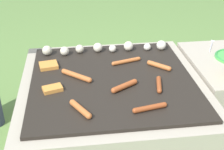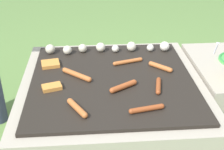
{
  "view_description": "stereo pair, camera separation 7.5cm",
  "coord_description": "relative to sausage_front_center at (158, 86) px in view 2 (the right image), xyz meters",
  "views": [
    {
      "loc": [
        -0.18,
        -1.42,
        1.26
      ],
      "look_at": [
        0.0,
        0.0,
        0.45
      ],
      "focal_mm": 50.0,
      "sensor_mm": 36.0,
      "label": 1
    },
    {
      "loc": [
        -0.11,
        -1.42,
        1.26
      ],
      "look_at": [
        0.0,
        0.0,
        0.45
      ],
      "focal_mm": 50.0,
      "sensor_mm": 36.0,
      "label": 2
    }
  ],
  "objects": [
    {
      "name": "sausage_mid_right",
      "position": [
        -0.4,
        -0.16,
        0.0
      ],
      "size": [
        0.1,
        0.14,
        0.03
      ],
      "color": "#B7602D",
      "rests_on": "grill"
    },
    {
      "name": "sausage_back_right",
      "position": [
        -0.41,
        0.14,
        0.0
      ],
      "size": [
        0.16,
        0.14,
        0.03
      ],
      "color": "#B7602D",
      "rests_on": "grill"
    },
    {
      "name": "sausage_mid_left",
      "position": [
        -0.18,
        0.0,
        0.0
      ],
      "size": [
        0.14,
        0.1,
        0.03
      ],
      "color": "#A34C23",
      "rests_on": "grill"
    },
    {
      "name": "fork_utensil",
      "position": [
        0.47,
        0.45,
        -0.01
      ],
      "size": [
        0.1,
        0.16,
        0.01
      ],
      "color": "silver",
      "rests_on": "side_ledge"
    },
    {
      "name": "bread_slice_center",
      "position": [
        -0.56,
        0.29,
        -0.0
      ],
      "size": [
        0.11,
        0.11,
        0.02
      ],
      "color": "#D18438",
      "rests_on": "grill"
    },
    {
      "name": "sausage_front_left",
      "position": [
        -0.09,
        -0.19,
        0.0
      ],
      "size": [
        0.17,
        0.05,
        0.02
      ],
      "color": "#93421E",
      "rests_on": "grill"
    },
    {
      "name": "ground_plane",
      "position": [
        -0.22,
        0.11,
        -0.45
      ],
      "size": [
        14.0,
        14.0,
        0.0
      ],
      "primitive_type": "plane",
      "color": "#608442"
    },
    {
      "name": "sausage_back_left",
      "position": [
        -0.12,
        0.28,
        -0.0
      ],
      "size": [
        0.18,
        0.07,
        0.02
      ],
      "color": "#B7602D",
      "rests_on": "grill"
    },
    {
      "name": "sausage_front_right",
      "position": [
        0.05,
        0.2,
        0.0
      ],
      "size": [
        0.12,
        0.11,
        0.03
      ],
      "color": "#B7602D",
      "rests_on": "grill"
    },
    {
      "name": "bread_slice_left",
      "position": [
        -0.53,
        0.03,
        -0.0
      ],
      "size": [
        0.11,
        0.08,
        0.02
      ],
      "color": "#D18438",
      "rests_on": "grill"
    },
    {
      "name": "sausage_front_center",
      "position": [
        0.0,
        0.0,
        0.0
      ],
      "size": [
        0.05,
        0.15,
        0.02
      ],
      "color": "#93421E",
      "rests_on": "grill"
    },
    {
      "name": "mushroom_row",
      "position": [
        -0.23,
        0.44,
        0.02
      ],
      "size": [
        0.76,
        0.08,
        0.06
      ],
      "color": "beige",
      "rests_on": "grill"
    },
    {
      "name": "grill",
      "position": [
        -0.22,
        0.11,
        -0.23
      ],
      "size": [
        0.96,
        0.96,
        0.43
      ],
      "color": "#A89E8C",
      "rests_on": "ground_plane"
    }
  ]
}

